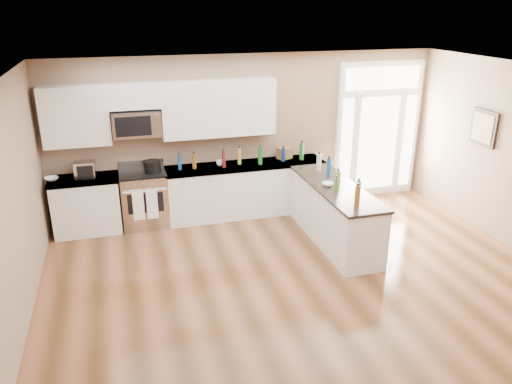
{
  "coord_description": "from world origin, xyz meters",
  "views": [
    {
      "loc": [
        -2.26,
        -4.41,
        3.61
      ],
      "look_at": [
        -0.44,
        2.0,
        1.06
      ],
      "focal_mm": 35.0,
      "sensor_mm": 36.0,
      "label": 1
    }
  ],
  "objects_px": {
    "kitchen_range": "(145,199)",
    "stockpot": "(152,166)",
    "peninsula_cabinet": "(334,215)",
    "toaster_oven": "(85,170)"
  },
  "relations": [
    {
      "from": "toaster_oven",
      "to": "stockpot",
      "type": "bearing_deg",
      "value": 4.2
    },
    {
      "from": "kitchen_range",
      "to": "stockpot",
      "type": "distance_m",
      "value": 0.6
    },
    {
      "from": "kitchen_range",
      "to": "stockpot",
      "type": "bearing_deg",
      "value": -8.22
    },
    {
      "from": "peninsula_cabinet",
      "to": "stockpot",
      "type": "relative_size",
      "value": 8.41
    },
    {
      "from": "kitchen_range",
      "to": "toaster_oven",
      "type": "bearing_deg",
      "value": 179.52
    },
    {
      "from": "stockpot",
      "to": "toaster_oven",
      "type": "height_order",
      "value": "toaster_oven"
    },
    {
      "from": "stockpot",
      "to": "toaster_oven",
      "type": "relative_size",
      "value": 0.87
    },
    {
      "from": "kitchen_range",
      "to": "peninsula_cabinet",
      "type": "bearing_deg",
      "value": -26.9
    },
    {
      "from": "kitchen_range",
      "to": "toaster_oven",
      "type": "relative_size",
      "value": 3.4
    },
    {
      "from": "peninsula_cabinet",
      "to": "stockpot",
      "type": "xyz_separation_m",
      "value": [
        -2.68,
        1.42,
        0.62
      ]
    }
  ]
}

